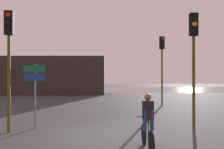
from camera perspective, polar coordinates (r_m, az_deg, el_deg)
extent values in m
plane|color=#333338|center=(8.84, -3.16, -14.17)|extent=(120.00, 120.00, 0.00)
cube|color=slate|center=(39.60, -0.93, -3.44)|extent=(80.00, 16.00, 0.01)
cube|color=#2D2823|center=(30.53, -14.90, -0.23)|extent=(13.95, 4.00, 4.38)
cylinder|color=#4C4719|center=(10.12, -22.50, -1.93)|extent=(0.12, 0.12, 3.66)
cube|color=black|center=(10.31, -22.47, 10.84)|extent=(0.34, 0.27, 0.90)
cylinder|color=red|center=(10.24, -22.68, 12.57)|extent=(0.19, 0.05, 0.19)
cube|color=black|center=(10.25, -22.71, 13.20)|extent=(0.20, 0.14, 0.02)
cylinder|color=black|center=(10.18, -22.68, 10.98)|extent=(0.19, 0.05, 0.19)
cube|color=black|center=(10.19, -22.72, 11.61)|extent=(0.20, 0.14, 0.02)
cylinder|color=black|center=(10.13, -22.69, 9.37)|extent=(0.19, 0.05, 0.19)
cube|color=black|center=(10.13, -22.72, 10.01)|extent=(0.20, 0.14, 0.02)
cylinder|color=#4C4719|center=(10.42, 18.17, -1.74)|extent=(0.12, 0.12, 3.72)
cube|color=black|center=(10.62, 18.14, 10.81)|extent=(0.33, 0.25, 0.90)
cylinder|color=black|center=(10.55, 18.35, 12.49)|extent=(0.19, 0.04, 0.19)
cube|color=black|center=(10.56, 18.39, 13.09)|extent=(0.19, 0.13, 0.02)
cylinder|color=orange|center=(10.49, 18.36, 10.94)|extent=(0.19, 0.04, 0.19)
cube|color=black|center=(10.49, 18.39, 11.55)|extent=(0.19, 0.13, 0.02)
cylinder|color=black|center=(10.44, 18.36, 9.38)|extent=(0.19, 0.04, 0.19)
cube|color=black|center=(10.44, 18.39, 10.00)|extent=(0.19, 0.13, 0.02)
cylinder|color=#4C4719|center=(18.16, 11.35, -0.65)|extent=(0.12, 0.12, 4.05)
cube|color=black|center=(18.32, 11.34, 7.12)|extent=(0.36, 0.29, 0.90)
cylinder|color=red|center=(18.24, 11.50, 8.07)|extent=(0.19, 0.06, 0.19)
cube|color=black|center=(18.24, 11.52, 8.42)|extent=(0.21, 0.15, 0.02)
cylinder|color=black|center=(18.20, 11.50, 7.17)|extent=(0.19, 0.06, 0.19)
cube|color=black|center=(18.19, 11.53, 7.52)|extent=(0.21, 0.15, 0.02)
cylinder|color=black|center=(18.16, 11.50, 6.26)|extent=(0.19, 0.06, 0.19)
cube|color=black|center=(18.16, 11.53, 6.61)|extent=(0.21, 0.15, 0.02)
cylinder|color=slate|center=(10.64, -17.18, -4.73)|extent=(0.08, 0.08, 2.60)
cube|color=#116038|center=(10.57, -17.37, 1.27)|extent=(1.00, 0.51, 0.28)
cube|color=navy|center=(10.56, -17.38, -0.57)|extent=(1.00, 0.51, 0.28)
cylinder|color=black|center=(7.90, 7.26, -13.39)|extent=(0.08, 0.66, 0.66)
cylinder|color=black|center=(6.90, 8.98, -15.30)|extent=(0.08, 0.66, 0.66)
cylinder|color=#1E592D|center=(7.30, 8.05, -10.47)|extent=(0.09, 0.84, 0.04)
cylinder|color=#1E592D|center=(7.19, 8.30, -12.44)|extent=(0.04, 0.04, 0.55)
cylinder|color=#1E592D|center=(7.75, 7.33, -9.50)|extent=(0.46, 0.06, 0.03)
cylinder|color=navy|center=(7.16, 9.10, -10.25)|extent=(0.11, 0.11, 0.60)
cylinder|color=navy|center=(7.12, 7.50, -10.31)|extent=(0.11, 0.11, 0.60)
cube|color=black|center=(7.15, 8.22, -8.08)|extent=(0.31, 0.22, 0.54)
sphere|color=#846047|center=(7.14, 8.16, -5.10)|extent=(0.20, 0.20, 0.20)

